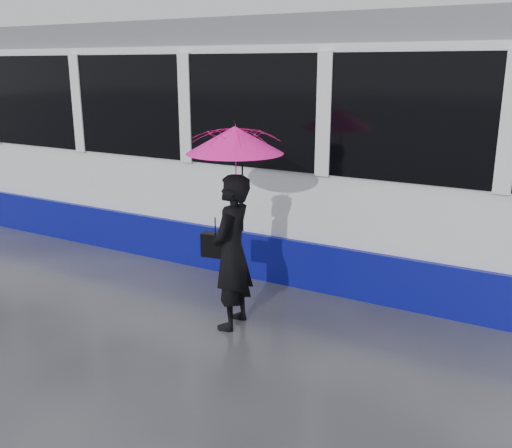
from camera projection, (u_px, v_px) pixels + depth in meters
The scene contains 6 objects.
ground at pixel (202, 312), 6.60m from camera, with size 90.00×90.00×0.00m, color #29292E.
rails at pixel (297, 252), 8.68m from camera, with size 34.00×1.51×0.02m.
tram at pixel (394, 153), 7.57m from camera, with size 26.00×2.56×3.35m.
woman at pixel (232, 252), 6.05m from camera, with size 0.61×0.40×1.69m, color black.
umbrella at pixel (235, 159), 5.76m from camera, with size 1.12×1.12×1.14m.
handbag at pixel (216, 245), 6.16m from camera, with size 0.32×0.17×0.44m.
Camera 1 is at (3.56, -4.96, 2.77)m, focal length 40.00 mm.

